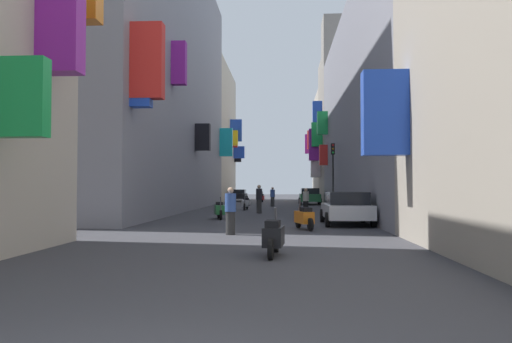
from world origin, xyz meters
TOP-DOWN VIEW (x-y plane):
  - ground_plane at (0.00, 30.00)m, footprint 140.00×140.00m
  - building_left_mid_c at (-7.99, 30.20)m, footprint 7.33×30.24m
  - building_left_far at (-7.99, 52.67)m, footprint 7.36×14.67m
  - building_right_mid_a at (8.00, 27.49)m, footprint 6.89×28.45m
  - building_right_mid_b at (7.95, 43.22)m, footprint 7.30×3.01m
  - building_right_mid_c at (7.98, 46.92)m, footprint 6.98×4.40m
  - building_right_far at (7.98, 54.55)m, footprint 7.25×10.88m
  - parked_car_white at (3.94, 17.70)m, footprint 2.02×4.13m
  - parked_car_green at (3.64, 41.24)m, footprint 1.96×4.04m
  - parked_car_black at (-3.74, 50.73)m, footprint 1.84×4.03m
  - scooter_orange at (2.03, 15.22)m, footprint 0.74×1.87m
  - scooter_silver at (-1.39, 30.62)m, footprint 0.50×1.98m
  - scooter_red at (-0.99, 47.48)m, footprint 0.49×1.87m
  - scooter_black at (1.01, 8.07)m, footprint 0.52×1.77m
  - scooter_green at (-1.98, 21.09)m, footprint 0.69×1.97m
  - pedestrian_crossing at (-0.24, 26.33)m, footprint 0.44×0.44m
  - pedestrian_near_left at (-0.56, 13.09)m, footprint 0.54×0.54m
  - pedestrian_near_right at (2.61, 26.56)m, footprint 0.53×0.53m
  - pedestrian_mid_street at (0.35, 36.65)m, footprint 0.53×0.53m
  - traffic_light_near_corner at (4.59, 29.74)m, footprint 0.26×0.34m

SIDE VIEW (x-z plane):
  - ground_plane at x=0.00m, z-range 0.00..0.00m
  - scooter_black at x=1.01m, z-range -0.10..1.03m
  - scooter_red at x=-0.99m, z-range -0.10..1.03m
  - scooter_orange at x=2.03m, z-range -0.10..1.03m
  - scooter_silver at x=-1.39m, z-range -0.10..1.03m
  - scooter_green at x=-1.98m, z-range -0.10..1.03m
  - parked_car_black at x=-3.74m, z-range 0.05..1.36m
  - parked_car_white at x=3.94m, z-range 0.04..1.44m
  - pedestrian_near_right at x=2.61m, z-range -0.01..1.53m
  - parked_car_green at x=3.64m, z-range 0.04..1.52m
  - pedestrian_mid_street at x=0.35m, z-range -0.01..1.59m
  - pedestrian_near_left at x=-0.56m, z-range -0.01..1.61m
  - pedestrian_crossing at x=-0.24m, z-range 0.00..1.74m
  - traffic_light_near_corner at x=4.59m, z-range 0.81..5.36m
  - building_right_far at x=7.98m, z-range 0.00..12.23m
  - building_right_mid_a at x=8.00m, z-range 0.00..12.68m
  - building_right_mid_c at x=7.98m, z-range -0.02..14.35m
  - building_left_far at x=-7.99m, z-range 0.00..15.22m
  - building_right_mid_b at x=7.95m, z-range -0.03..17.69m
  - building_left_mid_c at x=-7.99m, z-range -0.01..18.93m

